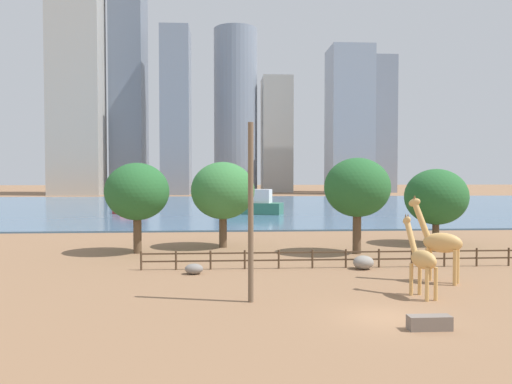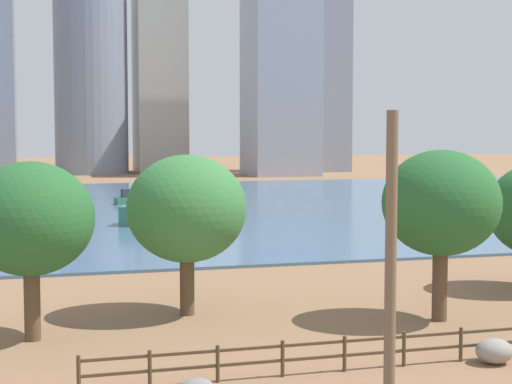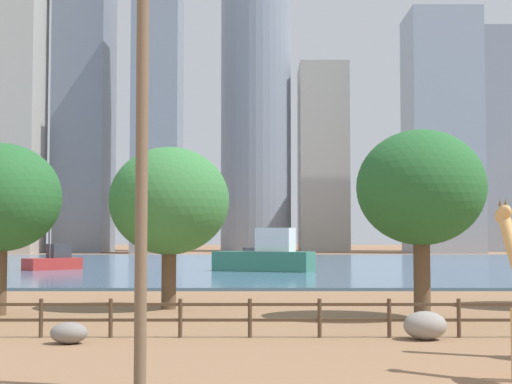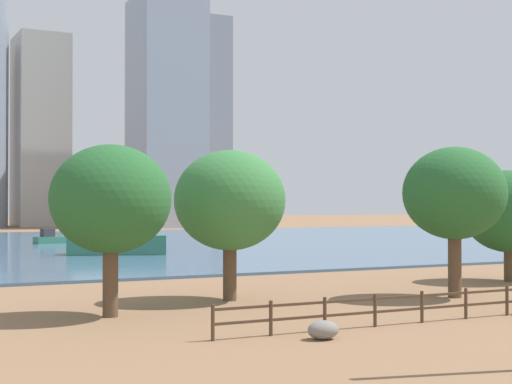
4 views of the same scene
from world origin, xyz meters
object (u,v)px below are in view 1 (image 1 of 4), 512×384
at_px(tree_center_broad, 137,192).
at_px(giraffe_tall, 439,242).
at_px(tree_right_tall, 436,197).
at_px(giraffe_companion, 422,259).
at_px(boat_tug, 131,208).
at_px(boulder_near_fence, 363,262).
at_px(boulder_by_pole, 194,269).
at_px(feeding_trough, 429,323).
at_px(tree_left_small, 223,191).
at_px(boat_ferry, 242,202).
at_px(boat_sailboat, 256,206).
at_px(utility_pole, 251,213).
at_px(tree_left_large, 357,188).

bearing_deg(tree_center_broad, giraffe_tall, -31.73).
xyz_separation_m(giraffe_tall, tree_right_tall, (6.71, 16.00, 1.96)).
relative_size(giraffe_companion, tree_right_tall, 0.62).
bearing_deg(boat_tug, tree_center_broad, 52.36).
relative_size(giraffe_companion, boulder_near_fence, 3.06).
relative_size(boulder_by_pole, feeding_trough, 0.66).
relative_size(feeding_trough, tree_right_tall, 0.26).
xyz_separation_m(tree_left_small, boat_ferry, (3.69, 57.50, -4.22)).
relative_size(giraffe_companion, tree_left_small, 0.57).
distance_m(boulder_near_fence, boat_ferry, 68.57).
xyz_separation_m(giraffe_tall, tree_center_broad, (-20.02, 12.38, 2.61)).
distance_m(tree_center_broad, boat_sailboat, 39.40).
distance_m(giraffe_tall, tree_right_tall, 17.46).
height_order(boulder_near_fence, feeding_trough, boulder_near_fence).
height_order(boulder_near_fence, boat_sailboat, boat_sailboat).
xyz_separation_m(giraffe_tall, boat_tug, (-28.13, 53.07, -1.40)).
bearing_deg(boulder_by_pole, giraffe_tall, -13.01).
height_order(giraffe_tall, boulder_near_fence, giraffe_tall).
relative_size(tree_right_tall, boat_tug, 1.28).
bearing_deg(boulder_near_fence, feeding_trough, -94.02).
height_order(utility_pole, tree_right_tall, utility_pole).
bearing_deg(giraffe_tall, boat_ferry, -45.17).
bearing_deg(tree_right_tall, boulder_near_fence, -131.01).
height_order(giraffe_companion, tree_left_large, tree_left_large).
xyz_separation_m(tree_right_tall, boat_sailboat, (-14.70, 33.74, -2.87)).
xyz_separation_m(giraffe_tall, utility_pole, (-11.52, -3.86, 2.12)).
xyz_separation_m(feeding_trough, tree_center_broad, (-15.72, 21.24, 4.75)).
height_order(giraffe_companion, tree_right_tall, tree_right_tall).
distance_m(boulder_near_fence, tree_left_small, 15.19).
relative_size(tree_left_small, boat_ferry, 1.76).
bearing_deg(tree_center_broad, boat_ferry, 79.94).
height_order(tree_left_large, boat_tug, tree_left_large).
xyz_separation_m(giraffe_companion, tree_right_tall, (9.18, 19.43, 2.36)).
relative_size(tree_left_large, boat_ferry, 1.82).
bearing_deg(tree_left_large, boat_sailboat, 98.72).
bearing_deg(boulder_by_pole, tree_center_broad, 120.02).
distance_m(utility_pole, feeding_trough, 9.76).
xyz_separation_m(utility_pole, boat_tug, (-16.61, 56.94, -3.53)).
relative_size(giraffe_companion, utility_pole, 0.48).
height_order(utility_pole, boulder_near_fence, utility_pole).
distance_m(giraffe_tall, tree_center_broad, 23.68).
height_order(tree_center_broad, boat_tug, tree_center_broad).
bearing_deg(boulder_near_fence, giraffe_tall, -52.61).
xyz_separation_m(giraffe_companion, boat_tug, (-25.66, 56.51, -1.00)).
xyz_separation_m(tree_right_tall, boat_tug, (-34.84, 37.08, -3.36)).
bearing_deg(boulder_near_fence, tree_left_small, 131.71).
height_order(tree_left_large, tree_left_small, tree_left_large).
height_order(boulder_by_pole, boat_tug, boat_tug).
bearing_deg(tree_center_broad, tree_left_large, -4.30).
relative_size(giraffe_tall, tree_right_tall, 0.75).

